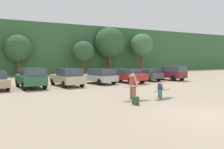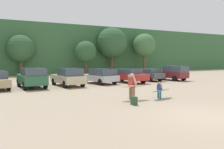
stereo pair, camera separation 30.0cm
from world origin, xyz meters
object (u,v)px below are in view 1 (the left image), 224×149
parked_car_forest_green (31,78)px  parked_car_maroon (170,73)px  person_child (160,89)px  backpack_dropped (136,101)px  person_adult (133,85)px  parked_car_silver (100,76)px  parked_car_champagne (68,77)px  surfboard_teal (162,90)px  parked_car_dark_gray (145,74)px  surfboard_cream (133,86)px  parked_car_red (126,75)px

parked_car_forest_green → parked_car_maroon: (15.13, -0.00, -0.03)m
person_child → backpack_dropped: person_child is taller
person_adult → backpack_dropped: (-0.73, -1.37, -0.68)m
parked_car_forest_green → parked_car_silver: size_ratio=0.96×
parked_car_silver → parked_car_maroon: size_ratio=0.99×
parked_car_champagne → surfboard_teal: bearing=-166.3°
parked_car_dark_gray → person_child: bearing=140.9°
parked_car_forest_green → parked_car_champagne: parked_car_forest_green is taller
parked_car_forest_green → surfboard_cream: size_ratio=2.25×
person_adult → parked_car_champagne: bearing=-89.2°
parked_car_forest_green → parked_car_champagne: (3.08, -0.12, -0.06)m
parked_car_champagne → person_child: 9.26m
parked_car_red → person_child: size_ratio=4.83×
person_child → backpack_dropped: 2.65m
parked_car_forest_green → parked_car_champagne: 3.08m
parked_car_red → person_adult: (-4.72, -8.49, 0.12)m
parked_car_silver → surfboard_teal: size_ratio=2.28×
parked_car_red → backpack_dropped: 11.28m
parked_car_dark_gray → person_child: parked_car_dark_gray is taller
parked_car_red → parked_car_dark_gray: size_ratio=1.13×
parked_car_dark_gray → parked_car_maroon: parked_car_maroon is taller
parked_car_red → person_child: (-3.01, -8.93, -0.20)m
parked_car_red → surfboard_teal: 9.49m
parked_car_silver → parked_car_dark_gray: parked_car_silver is taller
parked_car_champagne → surfboard_teal: size_ratio=2.28×
parked_car_champagne → person_child: bearing=-166.5°
parked_car_champagne → parked_car_dark_gray: bearing=-90.1°
parked_car_red → person_adult: bearing=138.1°
parked_car_red → surfboard_teal: (-2.95, -9.02, -0.27)m
parked_car_red → person_adult: 9.71m
parked_car_red → surfboard_cream: bearing=138.2°
person_child → surfboard_cream: (-1.77, 0.31, 0.25)m
parked_car_forest_green → surfboard_teal: bearing=-149.0°
surfboard_cream → backpack_dropped: bearing=68.3°
parked_car_silver → person_child: bearing=166.5°
person_adult → surfboard_teal: 1.90m
person_adult → person_child: bearing=156.2°
person_child → surfboard_teal: (0.06, -0.09, -0.08)m
person_adult → backpack_dropped: 1.70m
backpack_dropped → parked_car_champagne: bearing=94.5°
parked_car_maroon → surfboard_cream: size_ratio=2.37×
parked_car_silver → parked_car_maroon: 8.72m
parked_car_champagne → parked_car_red: size_ratio=0.85×
parked_car_champagne → surfboard_cream: parked_car_champagne is taller
surfboard_teal → person_child: bearing=-72.9°
parked_car_forest_green → backpack_dropped: 10.49m
parked_car_dark_gray → surfboard_cream: (-7.89, -9.46, 0.10)m
parked_car_maroon → person_adult: parked_car_maroon is taller
parked_car_silver → person_adult: size_ratio=2.66×
surfboard_cream → parked_car_champagne: bearing=-73.2°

